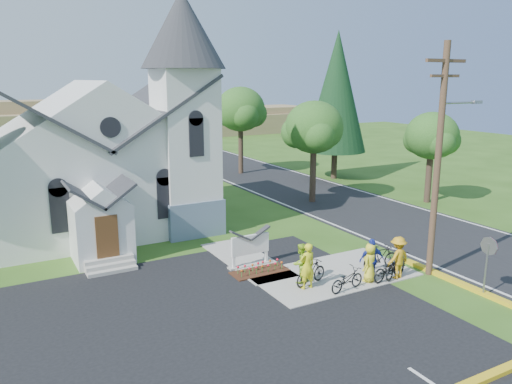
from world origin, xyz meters
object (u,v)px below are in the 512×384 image
church_sign (250,245)px  cyclist_1 (301,263)px  stop_sign (488,254)px  bike_0 (347,280)px  cyclist_4 (370,262)px  utility_pole (440,154)px  bike_4 (396,265)px  cyclist_3 (398,257)px  bike_3 (381,257)px  bike_2 (389,268)px  cyclist_0 (307,266)px  cyclist_2 (372,260)px  bike_1 (311,272)px

church_sign → cyclist_1: cyclist_1 is taller
stop_sign → cyclist_1: size_ratio=1.45×
stop_sign → bike_0: 5.57m
stop_sign → cyclist_4: size_ratio=1.48×
utility_pole → bike_4: (-1.66, 0.44, -4.84)m
church_sign → cyclist_4: cyclist_4 is taller
stop_sign → cyclist_1: (-5.73, 4.60, -0.88)m
stop_sign → cyclist_1: 7.40m
church_sign → cyclist_3: bearing=-42.1°
cyclist_1 → bike_3: (4.06, -0.45, -0.31)m
bike_2 → bike_3: bearing=-34.5°
bike_0 → bike_3: 3.08m
utility_pole → bike_2: 5.31m
cyclist_0 → bike_2: (3.59, -0.96, -0.46)m
bike_4 → bike_0: bearing=69.3°
cyclist_0 → cyclist_2: bearing=166.2°
bike_3 → bike_4: bike_3 is taller
church_sign → cyclist_0: (0.80, -3.44, -0.00)m
cyclist_3 → bike_2: bearing=-4.7°
utility_pole → cyclist_0: size_ratio=5.14×
church_sign → cyclist_4: 5.44m
bike_3 → church_sign: bearing=63.0°
utility_pole → cyclist_1: 7.47m
stop_sign → cyclist_0: 7.09m
utility_pole → bike_1: bearing=164.4°
bike_0 → utility_pole: bearing=-102.6°
church_sign → bike_2: size_ratio=1.13×
stop_sign → bike_1: bearing=142.4°
cyclist_2 → bike_1: bearing=-2.0°
cyclist_0 → cyclist_2: size_ratio=1.04×
bike_0 → cyclist_2: bearing=-87.5°
bike_2 → cyclist_4: (-0.83, 0.29, 0.33)m
cyclist_2 → bike_0: bearing=29.1°
bike_0 → bike_4: size_ratio=0.91×
cyclist_0 → bike_2: cyclist_0 is taller
cyclist_3 → cyclist_4: size_ratio=1.10×
cyclist_0 → bike_2: size_ratio=1.00×
cyclist_1 → bike_3: 4.10m
cyclist_0 → bike_1: cyclist_0 is taller
church_sign → cyclist_3: size_ratio=1.19×
utility_pole → bike_0: 6.62m
cyclist_3 → bike_0: bearing=-4.7°
bike_0 → cyclist_4: 1.53m
bike_1 → bike_2: bearing=-125.0°
cyclist_1 → bike_3: cyclist_1 is taller
cyclist_0 → bike_2: 3.75m
cyclist_2 → bike_2: 0.90m
utility_pole → cyclist_4: utility_pole is taller
utility_pole → cyclist_1: bearing=161.4°
bike_0 → cyclist_1: cyclist_1 is taller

